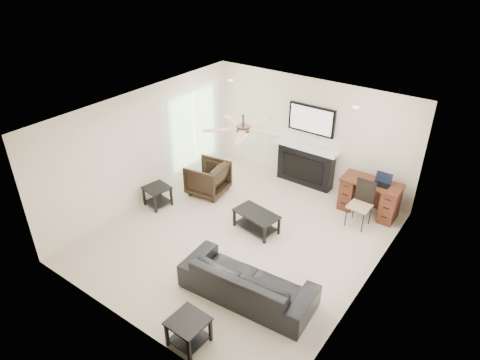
{
  "coord_description": "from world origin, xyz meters",
  "views": [
    {
      "loc": [
        3.96,
        -5.49,
        5.14
      ],
      "look_at": [
        -0.14,
        0.2,
        1.13
      ],
      "focal_mm": 32.0,
      "sensor_mm": 36.0,
      "label": 1
    }
  ],
  "objects_px": {
    "armchair": "(208,178)",
    "sofa": "(247,281)",
    "coffee_table": "(256,221)",
    "desk": "(369,197)",
    "fireplace_unit": "(307,147)"
  },
  "relations": [
    {
      "from": "coffee_table",
      "to": "fireplace_unit",
      "type": "bearing_deg",
      "value": 102.06
    },
    {
      "from": "coffee_table",
      "to": "desk",
      "type": "bearing_deg",
      "value": 59.28
    },
    {
      "from": "coffee_table",
      "to": "sofa",
      "type": "bearing_deg",
      "value": -51.65
    },
    {
      "from": "fireplace_unit",
      "to": "desk",
      "type": "relative_size",
      "value": 1.57
    },
    {
      "from": "sofa",
      "to": "desk",
      "type": "relative_size",
      "value": 1.81
    },
    {
      "from": "sofa",
      "to": "desk",
      "type": "bearing_deg",
      "value": -105.19
    },
    {
      "from": "armchair",
      "to": "fireplace_unit",
      "type": "distance_m",
      "value": 2.37
    },
    {
      "from": "armchair",
      "to": "sofa",
      "type": "bearing_deg",
      "value": 43.15
    },
    {
      "from": "sofa",
      "to": "desk",
      "type": "distance_m",
      "value": 3.56
    },
    {
      "from": "coffee_table",
      "to": "desk",
      "type": "distance_m",
      "value": 2.47
    },
    {
      "from": "coffee_table",
      "to": "fireplace_unit",
      "type": "distance_m",
      "value": 2.35
    },
    {
      "from": "coffee_table",
      "to": "desk",
      "type": "height_order",
      "value": "desk"
    },
    {
      "from": "armchair",
      "to": "coffee_table",
      "type": "xyz_separation_m",
      "value": [
        1.7,
        -0.55,
        -0.18
      ]
    },
    {
      "from": "armchair",
      "to": "fireplace_unit",
      "type": "height_order",
      "value": "fireplace_unit"
    },
    {
      "from": "armchair",
      "to": "coffee_table",
      "type": "distance_m",
      "value": 1.8
    }
  ]
}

